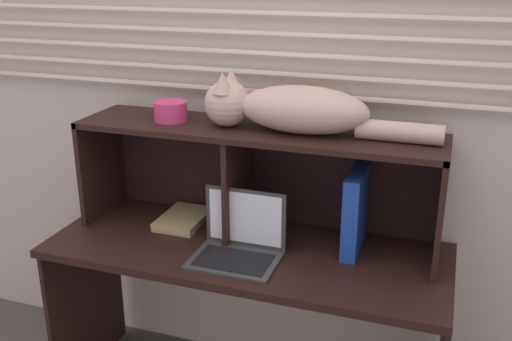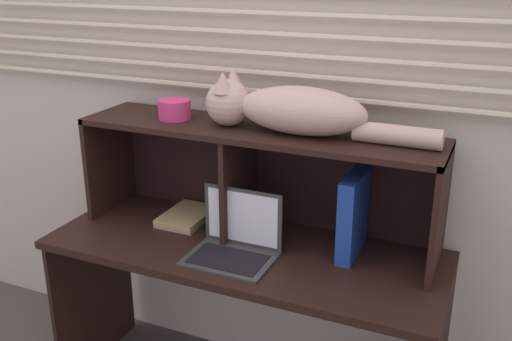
{
  "view_description": "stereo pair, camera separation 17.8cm",
  "coord_description": "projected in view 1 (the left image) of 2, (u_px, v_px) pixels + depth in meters",
  "views": [
    {
      "loc": [
        0.67,
        -1.6,
        1.72
      ],
      "look_at": [
        0.0,
        0.34,
        0.97
      ],
      "focal_mm": 41.15,
      "sensor_mm": 36.0,
      "label": 1
    },
    {
      "loc": [
        0.83,
        -1.53,
        1.72
      ],
      "look_at": [
        0.0,
        0.34,
        0.97
      ],
      "focal_mm": 41.15,
      "sensor_mm": 36.0,
      "label": 2
    }
  ],
  "objects": [
    {
      "name": "hutch_shelf_unit",
      "position": [
        257.0,
        158.0,
        2.2
      ],
      "size": [
        1.36,
        0.32,
        0.42
      ],
      "color": "black",
      "rests_on": "desk"
    },
    {
      "name": "book_stack",
      "position": [
        184.0,
        219.0,
        2.36
      ],
      "size": [
        0.17,
        0.24,
        0.03
      ],
      "color": "gray",
      "rests_on": "desk"
    },
    {
      "name": "laptop",
      "position": [
        239.0,
        244.0,
        2.09
      ],
      "size": [
        0.31,
        0.23,
        0.23
      ],
      "color": "#363636",
      "rests_on": "desk"
    },
    {
      "name": "small_basket",
      "position": [
        171.0,
        111.0,
        2.22
      ],
      "size": [
        0.12,
        0.12,
        0.07
      ],
      "primitive_type": "cylinder",
      "color": "#CA3670",
      "rests_on": "hutch_shelf_unit"
    },
    {
      "name": "cat",
      "position": [
        289.0,
        108.0,
        2.06
      ],
      "size": [
        0.85,
        0.2,
        0.21
      ],
      "color": "#BEA195",
      "rests_on": "hutch_shelf_unit"
    },
    {
      "name": "binder_upright",
      "position": [
        355.0,
        211.0,
        2.1
      ],
      "size": [
        0.06,
        0.24,
        0.3
      ],
      "primitive_type": "cube",
      "color": "#1B3E9C",
      "rests_on": "desk"
    },
    {
      "name": "back_panel_with_blinds",
      "position": [
        273.0,
        85.0,
        2.27
      ],
      "size": [
        4.4,
        0.08,
        2.5
      ],
      "color": "beige",
      "rests_on": "ground"
    },
    {
      "name": "desk",
      "position": [
        246.0,
        279.0,
        2.21
      ],
      "size": [
        1.48,
        0.57,
        0.71
      ],
      "color": "black",
      "rests_on": "ground"
    }
  ]
}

